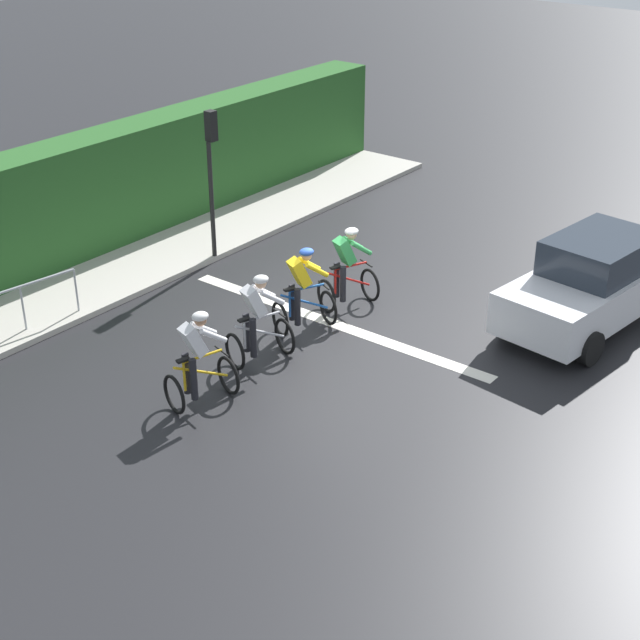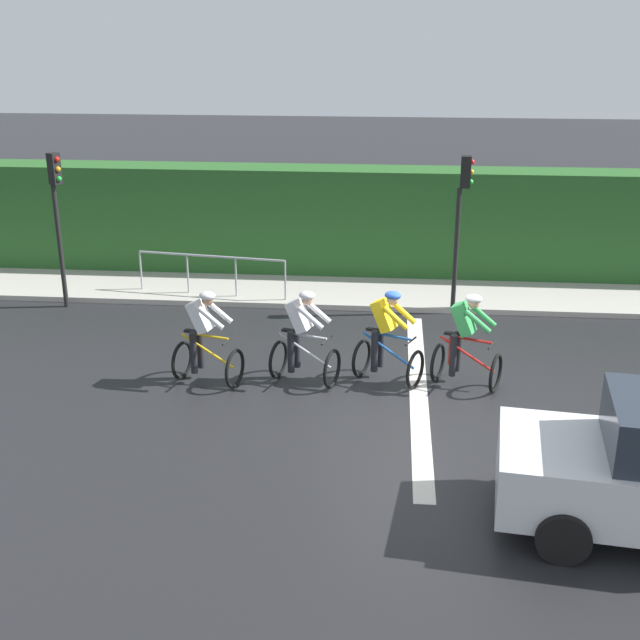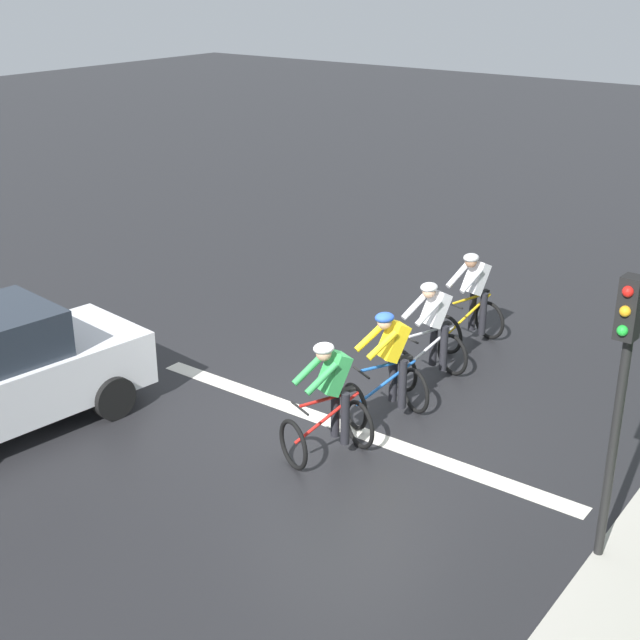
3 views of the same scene
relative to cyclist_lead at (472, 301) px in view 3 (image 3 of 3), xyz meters
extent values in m
plane|color=black|center=(0.01, -3.63, -0.80)|extent=(80.00, 80.00, 0.00)
cube|color=silver|center=(0.01, -3.64, -0.79)|extent=(7.00, 0.30, 0.01)
torus|color=black|center=(-0.15, -0.53, -0.46)|extent=(0.67, 0.24, 0.68)
torus|color=black|center=(0.13, 0.45, -0.46)|extent=(0.67, 0.24, 0.68)
cylinder|color=gold|center=(-0.01, -0.04, -0.21)|extent=(0.31, 0.96, 0.51)
cylinder|color=gold|center=(0.07, 0.26, -0.18)|extent=(0.04, 0.04, 0.55)
cylinder|color=gold|center=(-0.02, -0.09, 0.07)|extent=(0.24, 0.70, 0.04)
cube|color=black|center=(0.07, 0.26, 0.11)|extent=(0.16, 0.24, 0.04)
cylinder|color=black|center=(-0.12, -0.43, 0.04)|extent=(0.41, 0.15, 0.03)
cube|color=white|center=(0.02, 0.06, 0.41)|extent=(0.40, 0.48, 0.57)
sphere|color=#9E7051|center=(-0.02, -0.09, 0.72)|extent=(0.20, 0.20, 0.20)
ellipsoid|color=silver|center=(-0.02, -0.09, 0.79)|extent=(0.31, 0.33, 0.14)
cylinder|color=black|center=(0.16, 0.13, -0.23)|extent=(0.12, 0.12, 0.74)
cylinder|color=black|center=(-0.07, 0.19, -0.23)|extent=(0.12, 0.12, 0.74)
cylinder|color=white|center=(0.09, -0.26, 0.47)|extent=(0.22, 0.48, 0.37)
cylinder|color=white|center=(-0.21, -0.17, 0.47)|extent=(0.22, 0.48, 0.37)
torus|color=black|center=(-0.01, -2.17, -0.46)|extent=(0.66, 0.28, 0.68)
torus|color=black|center=(0.32, -1.21, -0.46)|extent=(0.66, 0.28, 0.68)
cylinder|color=silver|center=(0.16, -1.69, -0.21)|extent=(0.36, 0.95, 0.51)
cylinder|color=silver|center=(0.26, -1.40, -0.18)|extent=(0.04, 0.04, 0.55)
cylinder|color=silver|center=(0.14, -1.74, 0.07)|extent=(0.27, 0.69, 0.04)
cube|color=black|center=(0.26, -1.40, 0.11)|extent=(0.17, 0.24, 0.04)
cylinder|color=black|center=(0.02, -2.08, 0.04)|extent=(0.41, 0.17, 0.03)
cube|color=white|center=(0.19, -1.59, 0.41)|extent=(0.42, 0.48, 0.57)
sphere|color=tan|center=(0.14, -1.74, 0.72)|extent=(0.20, 0.20, 0.20)
ellipsoid|color=silver|center=(0.14, -1.74, 0.79)|extent=(0.32, 0.34, 0.14)
cylinder|color=black|center=(0.34, -1.54, -0.23)|extent=(0.12, 0.12, 0.74)
cylinder|color=black|center=(0.11, -1.46, -0.23)|extent=(0.12, 0.12, 0.74)
cylinder|color=white|center=(0.25, -1.92, 0.47)|extent=(0.24, 0.48, 0.37)
cylinder|color=white|center=(-0.05, -1.81, 0.47)|extent=(0.24, 0.48, 0.37)
torus|color=black|center=(0.07, -3.58, -0.46)|extent=(0.64, 0.34, 0.68)
torus|color=black|center=(0.50, -2.65, -0.46)|extent=(0.64, 0.34, 0.68)
cylinder|color=#1E59B2|center=(0.29, -3.12, -0.21)|extent=(0.46, 0.92, 0.51)
cylinder|color=#1E59B2|center=(0.42, -2.84, -0.18)|extent=(0.04, 0.04, 0.55)
cylinder|color=#1E59B2|center=(0.27, -3.16, 0.07)|extent=(0.34, 0.67, 0.04)
cube|color=black|center=(0.42, -2.84, 0.11)|extent=(0.18, 0.24, 0.04)
cylinder|color=black|center=(0.12, -3.49, 0.04)|extent=(0.39, 0.21, 0.03)
cube|color=yellow|center=(0.33, -3.02, 0.41)|extent=(0.44, 0.50, 0.57)
sphere|color=tan|center=(0.27, -3.16, 0.72)|extent=(0.20, 0.20, 0.20)
ellipsoid|color=#264CB2|center=(0.27, -3.16, 0.79)|extent=(0.34, 0.35, 0.14)
cylinder|color=black|center=(0.48, -2.98, -0.23)|extent=(0.12, 0.12, 0.74)
cylinder|color=black|center=(0.27, -2.88, -0.23)|extent=(0.12, 0.12, 0.74)
cylinder|color=yellow|center=(0.36, -3.35, 0.47)|extent=(0.28, 0.47, 0.37)
cylinder|color=yellow|center=(0.07, -3.22, 0.47)|extent=(0.28, 0.47, 0.37)
torus|color=black|center=(0.04, -4.92, -0.46)|extent=(0.65, 0.31, 0.68)
torus|color=black|center=(0.42, -3.97, -0.46)|extent=(0.65, 0.31, 0.68)
cylinder|color=red|center=(0.23, -4.45, -0.21)|extent=(0.41, 0.93, 0.51)
cylinder|color=red|center=(0.35, -4.16, -0.18)|extent=(0.04, 0.04, 0.55)
cylinder|color=red|center=(0.22, -4.49, 0.07)|extent=(0.31, 0.68, 0.04)
cube|color=black|center=(0.35, -4.16, 0.11)|extent=(0.17, 0.24, 0.04)
cylinder|color=black|center=(0.08, -4.83, 0.04)|extent=(0.40, 0.19, 0.03)
cube|color=green|center=(0.27, -4.35, 0.41)|extent=(0.43, 0.49, 0.57)
sphere|color=tan|center=(0.22, -4.49, 0.72)|extent=(0.20, 0.20, 0.20)
ellipsoid|color=silver|center=(0.22, -4.49, 0.79)|extent=(0.33, 0.35, 0.14)
cylinder|color=black|center=(0.42, -4.30, -0.23)|extent=(0.12, 0.12, 0.74)
cylinder|color=black|center=(0.20, -4.21, -0.23)|extent=(0.12, 0.12, 0.74)
cylinder|color=green|center=(0.31, -4.68, 0.47)|extent=(0.26, 0.48, 0.37)
cylinder|color=green|center=(0.02, -4.56, 0.47)|extent=(0.26, 0.48, 0.37)
cylinder|color=black|center=(-4.53, -5.18, -0.48)|extent=(0.30, 0.66, 0.64)
cylinder|color=black|center=(-2.87, -5.39, -0.48)|extent=(0.30, 0.66, 0.64)
cube|color=#EAEACC|center=(-4.12, -4.49, 0.00)|extent=(0.29, 0.11, 0.16)
cube|color=#EAEACC|center=(-3.10, -4.62, 0.00)|extent=(0.29, 0.11, 0.16)
cylinder|color=black|center=(3.92, -4.46, 0.55)|extent=(0.10, 0.10, 2.70)
cube|color=black|center=(3.91, -4.56, 2.22)|extent=(0.21, 0.21, 0.64)
sphere|color=red|center=(3.91, -4.67, 2.42)|extent=(0.11, 0.11, 0.11)
sphere|color=orange|center=(3.91, -4.67, 2.22)|extent=(0.11, 0.11, 0.11)
sphere|color=green|center=(3.91, -4.67, 2.02)|extent=(0.11, 0.11, 0.11)
camera|label=1|loc=(-9.68, 9.22, 7.53)|focal=52.70mm
camera|label=2|loc=(-12.72, -3.09, 5.17)|focal=46.05mm
camera|label=3|loc=(6.24, -12.65, 5.30)|focal=49.51mm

